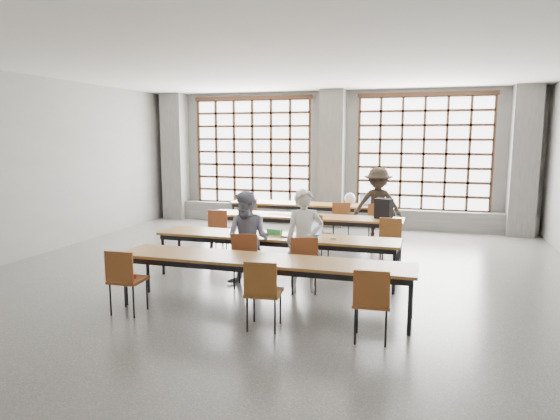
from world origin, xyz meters
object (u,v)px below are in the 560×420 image
object	(u,v)px
desk_row_d	(263,263)
student_female	(248,239)
chair_back_left	(249,213)
chair_back_mid	(341,217)
chair_back_right	(377,219)
chair_front_left	(246,254)
laptop_front	(310,232)
desk_row_a	(312,206)
chair_front_right	(304,259)
desk_row_b	(304,219)
student_male	(304,241)
student_back	(378,205)
desk_row_c	(276,239)
chair_near_left	(125,275)
chair_near_mid	(263,288)
laptop_back	(368,203)
green_box	(274,232)
backpack	(384,209)
chair_mid_right	(391,236)
chair_near_right	(371,297)
plastic_bag	(350,199)
chair_mid_left	(220,226)
mouse	(333,238)
phone	(285,237)
red_pouch	(128,276)
chair_mid_centre	(315,231)

from	to	relation	value
desk_row_d	student_female	size ratio (longest dim) A/B	2.67
chair_back_left	chair_back_mid	size ratio (longest dim) A/B	1.00
chair_back_mid	chair_back_right	xyz separation A→B (m)	(0.80, -0.00, 0.00)
student_female	chair_back_mid	bearing A→B (deg)	83.68
chair_front_left	laptop_front	world-z (taller)	laptop_front
desk_row_d	chair_back_left	distance (m)	5.23
desk_row_a	chair_back_left	world-z (taller)	chair_back_left
desk_row_a	chair_front_right	distance (m)	4.66
desk_row_b	laptop_front	xyz separation A→B (m)	(0.61, -2.02, 0.13)
student_male	student_back	bearing A→B (deg)	60.65
desk_row_c	chair_back_right	size ratio (longest dim) A/B	4.55
chair_near_left	student_back	world-z (taller)	student_back
chair_back_left	student_back	xyz separation A→B (m)	(2.98, 0.13, 0.29)
chair_back_mid	chair_near_mid	bearing A→B (deg)	-90.34
chair_back_left	laptop_back	distance (m)	2.82
chair_near_mid	student_back	world-z (taller)	student_back
green_box	backpack	distance (m)	2.64
chair_mid_right	chair_near_right	size ratio (longest dim) A/B	1.00
desk_row_b	laptop_back	distance (m)	2.22
chair_near_left	desk_row_d	bearing A→B (deg)	20.33
student_back	laptop_back	size ratio (longest dim) A/B	3.69
student_back	plastic_bag	world-z (taller)	student_back
chair_front_right	laptop_front	distance (m)	0.78
chair_mid_left	plastic_bag	size ratio (longest dim) A/B	3.08
chair_front_right	mouse	world-z (taller)	chair_front_right
chair_front_right	student_back	size ratio (longest dim) A/B	0.53
chair_back_mid	phone	world-z (taller)	chair_back_mid
chair_back_right	student_back	xyz separation A→B (m)	(-0.01, 0.13, 0.29)
chair_back_right	chair_front_left	distance (m)	4.26
red_pouch	chair_near_right	bearing A→B (deg)	-1.41
chair_back_right	phone	size ratio (longest dim) A/B	6.77
chair_front_left	laptop_back	world-z (taller)	laptop_back
backpack	red_pouch	bearing A→B (deg)	-105.38
desk_row_d	chair_mid_centre	bearing A→B (deg)	89.07
laptop_back	mouse	xyz separation A→B (m)	(-0.09, -4.07, -0.04)
chair_back_left	plastic_bag	distance (m)	2.40
chair_mid_right	chair_near_right	xyz separation A→B (m)	(0.04, -3.66, 0.00)
green_box	chair_mid_left	bearing A→B (deg)	138.42
desk_row_b	chair_back_mid	bearing A→B (deg)	64.24
chair_back_mid	chair_mid_right	size ratio (longest dim) A/B	1.00
backpack	mouse	bearing A→B (deg)	-85.71
desk_row_a	phone	xyz separation A→B (m)	(0.47, -4.05, 0.07)
student_female	green_box	bearing A→B (deg)	72.49
chair_front_right	red_pouch	distance (m)	2.51
green_box	phone	distance (m)	0.29
chair_near_left	laptop_front	size ratio (longest dim) A/B	2.36
chair_back_mid	chair_near_left	distance (m)	5.81
desk_row_a	chair_mid_right	xyz separation A→B (m)	(2.03, -2.45, -0.13)
chair_front_left	chair_front_right	xyz separation A→B (m)	(0.91, 0.00, 0.00)
chair_mid_right	chair_front_right	xyz separation A→B (m)	(-1.12, -2.12, 0.00)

